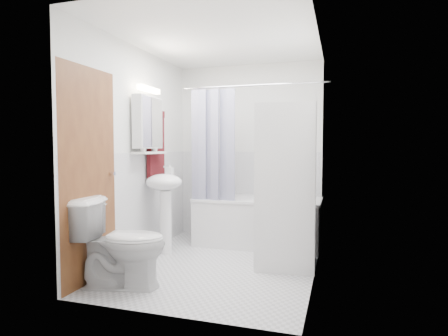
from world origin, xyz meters
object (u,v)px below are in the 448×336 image
(sink, at_px, (165,195))
(washer_dryer, at_px, (285,186))
(toilet, at_px, (122,243))
(bathtub, at_px, (258,219))

(sink, height_order, washer_dryer, washer_dryer)
(sink, height_order, toilet, sink)
(bathtub, xyz_separation_m, toilet, (-0.87, -1.80, 0.06))
(bathtub, relative_size, toilet, 1.96)
(sink, bearing_deg, toilet, -84.53)
(sink, relative_size, toilet, 1.28)
(bathtub, height_order, washer_dryer, washer_dryer)
(bathtub, xyz_separation_m, washer_dryer, (0.45, -0.75, 0.52))
(washer_dryer, relative_size, toilet, 2.10)
(sink, distance_m, toilet, 1.13)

